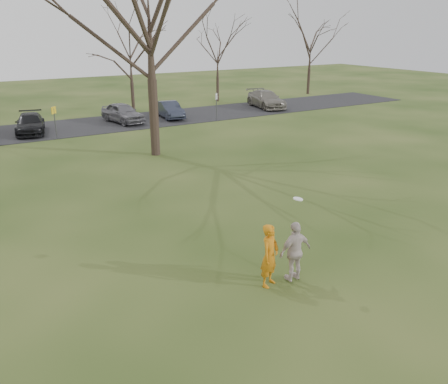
{
  "coord_description": "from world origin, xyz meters",
  "views": [
    {
      "loc": [
        -7.63,
        -8.86,
        6.89
      ],
      "look_at": [
        0.0,
        4.0,
        1.5
      ],
      "focal_mm": 36.9,
      "sensor_mm": 36.0,
      "label": 1
    }
  ],
  "objects_px": {
    "car_5": "(170,110)",
    "catching_play": "(295,251)",
    "car_7": "(266,99)",
    "big_tree": "(149,24)",
    "car_3": "(30,124)",
    "car_4": "(123,113)",
    "player_defender": "(270,256)"
  },
  "relations": [
    {
      "from": "player_defender",
      "to": "catching_play",
      "type": "height_order",
      "value": "catching_play"
    },
    {
      "from": "car_3",
      "to": "car_7",
      "type": "bearing_deg",
      "value": 12.24
    },
    {
      "from": "player_defender",
      "to": "car_4",
      "type": "relative_size",
      "value": 0.43
    },
    {
      "from": "car_7",
      "to": "catching_play",
      "type": "relative_size",
      "value": 2.01
    },
    {
      "from": "player_defender",
      "to": "car_4",
      "type": "xyz_separation_m",
      "value": [
        4.2,
        24.56,
        -0.16
      ]
    },
    {
      "from": "car_5",
      "to": "big_tree",
      "type": "relative_size",
      "value": 0.28
    },
    {
      "from": "player_defender",
      "to": "car_5",
      "type": "relative_size",
      "value": 0.47
    },
    {
      "from": "player_defender",
      "to": "car_4",
      "type": "height_order",
      "value": "player_defender"
    },
    {
      "from": "car_4",
      "to": "car_7",
      "type": "relative_size",
      "value": 0.84
    },
    {
      "from": "car_4",
      "to": "big_tree",
      "type": "height_order",
      "value": "big_tree"
    },
    {
      "from": "car_5",
      "to": "car_7",
      "type": "relative_size",
      "value": 0.77
    },
    {
      "from": "player_defender",
      "to": "car_7",
      "type": "distance_m",
      "value": 30.2
    },
    {
      "from": "car_3",
      "to": "car_5",
      "type": "height_order",
      "value": "car_3"
    },
    {
      "from": "player_defender",
      "to": "car_7",
      "type": "height_order",
      "value": "player_defender"
    },
    {
      "from": "car_4",
      "to": "car_5",
      "type": "bearing_deg",
      "value": -13.12
    },
    {
      "from": "car_3",
      "to": "car_4",
      "type": "distance_m",
      "value": 6.65
    },
    {
      "from": "catching_play",
      "to": "car_3",
      "type": "bearing_deg",
      "value": 97.36
    },
    {
      "from": "car_7",
      "to": "big_tree",
      "type": "relative_size",
      "value": 0.36
    },
    {
      "from": "player_defender",
      "to": "car_5",
      "type": "height_order",
      "value": "player_defender"
    },
    {
      "from": "car_3",
      "to": "catching_play",
      "type": "bearing_deg",
      "value": -71.5
    },
    {
      "from": "catching_play",
      "to": "big_tree",
      "type": "distance_m",
      "value": 16.24
    },
    {
      "from": "big_tree",
      "to": "car_7",
      "type": "bearing_deg",
      "value": 33.78
    },
    {
      "from": "car_7",
      "to": "car_3",
      "type": "bearing_deg",
      "value": -169.42
    },
    {
      "from": "car_3",
      "to": "car_5",
      "type": "bearing_deg",
      "value": 12.37
    },
    {
      "from": "car_5",
      "to": "car_7",
      "type": "height_order",
      "value": "car_7"
    },
    {
      "from": "car_7",
      "to": "big_tree",
      "type": "height_order",
      "value": "big_tree"
    },
    {
      "from": "player_defender",
      "to": "big_tree",
      "type": "height_order",
      "value": "big_tree"
    },
    {
      "from": "car_4",
      "to": "catching_play",
      "type": "distance_m",
      "value": 25.02
    },
    {
      "from": "car_4",
      "to": "car_7",
      "type": "distance_m",
      "value": 13.31
    },
    {
      "from": "car_5",
      "to": "catching_play",
      "type": "distance_m",
      "value": 25.72
    },
    {
      "from": "car_5",
      "to": "catching_play",
      "type": "xyz_separation_m",
      "value": [
        -7.29,
        -24.66,
        0.28
      ]
    },
    {
      "from": "big_tree",
      "to": "player_defender",
      "type": "bearing_deg",
      "value": -100.53
    }
  ]
}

